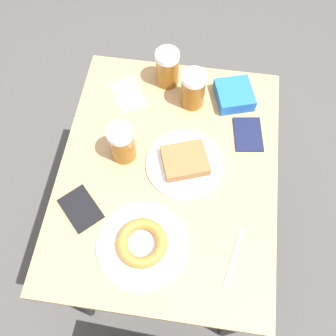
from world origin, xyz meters
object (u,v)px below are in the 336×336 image
at_px(beer_mug_center, 122,143).
at_px(blue_pouch, 234,95).
at_px(beer_mug_left, 193,89).
at_px(beer_mug_right, 167,68).
at_px(plate_with_donut, 142,244).
at_px(plate_with_cake, 185,162).
at_px(fork, 234,258).
at_px(passport_far_edge, 248,134).
at_px(passport_near_edge, 81,209).
at_px(napkin_folded, 128,94).

height_order(beer_mug_center, blue_pouch, beer_mug_center).
xyz_separation_m(beer_mug_left, beer_mug_right, (0.09, -0.08, 0.00)).
relative_size(plate_with_donut, blue_pouch, 1.70).
bearing_deg(beer_mug_left, beer_mug_center, 50.61).
distance_m(plate_with_donut, beer_mug_center, 0.30).
distance_m(plate_with_cake, beer_mug_center, 0.20).
xyz_separation_m(beer_mug_left, fork, (-0.17, 0.51, -0.07)).
distance_m(plate_with_cake, beer_mug_left, 0.24).
relative_size(plate_with_cake, blue_pouch, 1.59).
bearing_deg(plate_with_donut, passport_far_edge, -124.31).
xyz_separation_m(passport_near_edge, blue_pouch, (-0.41, -0.46, 0.02)).
bearing_deg(passport_near_edge, napkin_folded, -97.75).
bearing_deg(plate_with_donut, beer_mug_right, -88.75).
bearing_deg(blue_pouch, napkin_folded, 5.04).
bearing_deg(plate_with_cake, passport_far_edge, -144.41).
xyz_separation_m(beer_mug_left, passport_far_edge, (-0.19, 0.10, -0.06)).
height_order(beer_mug_center, beer_mug_right, same).
relative_size(passport_near_edge, passport_far_edge, 1.10).
height_order(beer_mug_left, beer_mug_center, same).
bearing_deg(beer_mug_right, napkin_folded, 31.22).
distance_m(napkin_folded, passport_far_edge, 0.43).
distance_m(plate_with_donut, passport_far_edge, 0.49).
bearing_deg(blue_pouch, passport_far_edge, 112.77).
distance_m(beer_mug_right, passport_near_edge, 0.54).
height_order(plate_with_cake, beer_mug_center, beer_mug_center).
bearing_deg(passport_far_edge, passport_near_edge, 34.38).
distance_m(beer_mug_left, fork, 0.54).
height_order(passport_far_edge, blue_pouch, blue_pouch).
relative_size(beer_mug_center, passport_near_edge, 0.88).
bearing_deg(napkin_folded, blue_pouch, -174.96).
height_order(plate_with_donut, blue_pouch, blue_pouch).
bearing_deg(fork, beer_mug_center, -37.62).
bearing_deg(napkin_folded, passport_far_edge, 166.01).
xyz_separation_m(plate_with_cake, napkin_folded, (0.22, -0.24, -0.01)).
xyz_separation_m(beer_mug_right, blue_pouch, (-0.23, 0.04, -0.04)).
bearing_deg(passport_far_edge, napkin_folded, -13.99).
relative_size(plate_with_donut, beer_mug_right, 1.91).
height_order(beer_mug_center, passport_far_edge, beer_mug_center).
xyz_separation_m(beer_mug_center, beer_mug_right, (-0.09, -0.30, 0.00)).
bearing_deg(blue_pouch, beer_mug_center, 38.67).
height_order(plate_with_cake, fork, plate_with_cake).
bearing_deg(beer_mug_center, beer_mug_right, -107.01).
height_order(plate_with_donut, beer_mug_center, beer_mug_center).
height_order(passport_near_edge, blue_pouch, blue_pouch).
distance_m(passport_near_edge, passport_far_edge, 0.57).
xyz_separation_m(beer_mug_right, passport_near_edge, (0.18, 0.50, -0.06)).
xyz_separation_m(napkin_folded, fork, (-0.39, 0.51, -0.00)).
relative_size(beer_mug_left, passport_far_edge, 0.97).
xyz_separation_m(plate_with_donut, blue_pouch, (-0.22, -0.54, 0.01)).
bearing_deg(beer_mug_center, plate_with_cake, 176.97).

